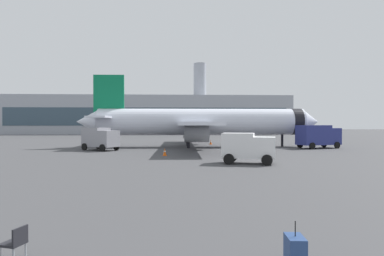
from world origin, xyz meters
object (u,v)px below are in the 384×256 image
at_px(fuel_truck, 318,135).
at_px(rolling_suitcase, 295,251).
at_px(service_truck, 100,138).
at_px(safety_cone_mid, 165,152).
at_px(safety_cone_near, 231,142).
at_px(gate_chair, 16,241).
at_px(cargo_van, 248,147).
at_px(safety_cone_far, 211,142).
at_px(airplane_at_gate, 200,122).

xyz_separation_m(fuel_truck, rolling_suitcase, (-16.91, -37.49, -1.38)).
height_order(service_truck, safety_cone_mid, service_truck).
relative_size(safety_cone_near, gate_chair, 0.71).
bearing_deg(rolling_suitcase, safety_cone_mid, 98.10).
relative_size(cargo_van, gate_chair, 5.57).
height_order(fuel_truck, cargo_van, fuel_truck).
distance_m(service_truck, fuel_truck, 29.43).
relative_size(rolling_suitcase, gate_chair, 1.28).
bearing_deg(safety_cone_near, service_truck, -146.28).
bearing_deg(service_truck, safety_cone_mid, -41.78).
distance_m(service_truck, safety_cone_far, 19.22).
bearing_deg(service_truck, airplane_at_gate, 23.67).
height_order(fuel_truck, safety_cone_mid, fuel_truck).
bearing_deg(safety_cone_far, cargo_van, -89.23).
xyz_separation_m(airplane_at_gate, safety_cone_near, (5.82, 6.91, -3.36)).
xyz_separation_m(safety_cone_near, gate_chair, (-13.32, -47.38, 0.20)).
xyz_separation_m(rolling_suitcase, gate_chair, (-6.72, 0.68, 0.11)).
xyz_separation_m(fuel_truck, safety_cone_near, (-10.31, 10.56, -1.47)).
distance_m(safety_cone_far, gate_chair, 47.09).
bearing_deg(cargo_van, gate_chair, -117.10).
xyz_separation_m(safety_cone_near, safety_cone_mid, (-10.55, -20.29, 0.10)).
relative_size(airplane_at_gate, fuel_truck, 5.53).
distance_m(cargo_van, safety_cone_near, 27.97).
xyz_separation_m(airplane_at_gate, service_truck, (-13.22, -5.80, -2.05)).
bearing_deg(cargo_van, fuel_truck, 51.68).
height_order(safety_cone_far, gate_chair, gate_chair).
height_order(airplane_at_gate, safety_cone_far, airplane_at_gate).
distance_m(safety_cone_near, gate_chair, 49.21).
bearing_deg(cargo_van, rolling_suitcase, -99.31).
bearing_deg(safety_cone_mid, fuel_truck, 25.00).
xyz_separation_m(airplane_at_gate, fuel_truck, (16.12, -3.66, -1.88)).
distance_m(fuel_truck, gate_chair, 43.76).
height_order(fuel_truck, safety_cone_far, fuel_truck).
relative_size(safety_cone_near, safety_cone_mid, 0.76).
distance_m(fuel_truck, cargo_van, 21.91).
bearing_deg(safety_cone_mid, service_truck, 138.22).
relative_size(service_truck, cargo_van, 1.08).
height_order(airplane_at_gate, cargo_van, airplane_at_gate).
relative_size(fuel_truck, safety_cone_mid, 7.97).
distance_m(airplane_at_gate, safety_cone_mid, 14.56).
distance_m(safety_cone_mid, safety_cone_far, 20.22).
distance_m(fuel_truck, safety_cone_near, 14.83).
bearing_deg(airplane_at_gate, service_truck, -156.33).
distance_m(airplane_at_gate, gate_chair, 41.28).
xyz_separation_m(service_truck, cargo_van, (15.77, -15.04, -0.16)).
xyz_separation_m(cargo_van, safety_cone_far, (-0.36, 26.46, -1.08)).
bearing_deg(safety_cone_mid, airplane_at_gate, 70.52).
bearing_deg(gate_chair, safety_cone_mid, 84.16).
relative_size(cargo_van, safety_cone_mid, 5.92).
xyz_separation_m(service_truck, safety_cone_near, (19.04, 12.71, -1.31)).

